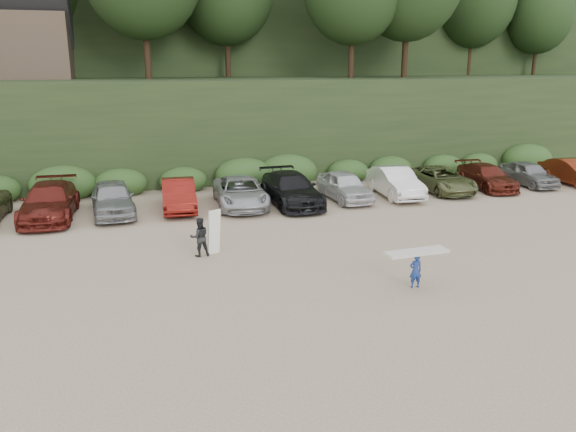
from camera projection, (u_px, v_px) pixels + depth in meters
name	position (u px, v px, depth m)	size (l,w,h in m)	color
ground	(293.00, 277.00, 19.02)	(120.00, 120.00, 0.00)	tan
hillside_backdrop	(172.00, 13.00, 49.22)	(90.00, 41.50, 28.00)	black
parked_cars	(250.00, 191.00, 28.29)	(39.21, 6.19, 1.62)	#B7B7BC
child_surfer	(416.00, 263.00, 17.92)	(2.10, 0.68, 1.25)	navy
adult_surfer	(201.00, 237.00, 20.91)	(1.21, 0.62, 1.75)	black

